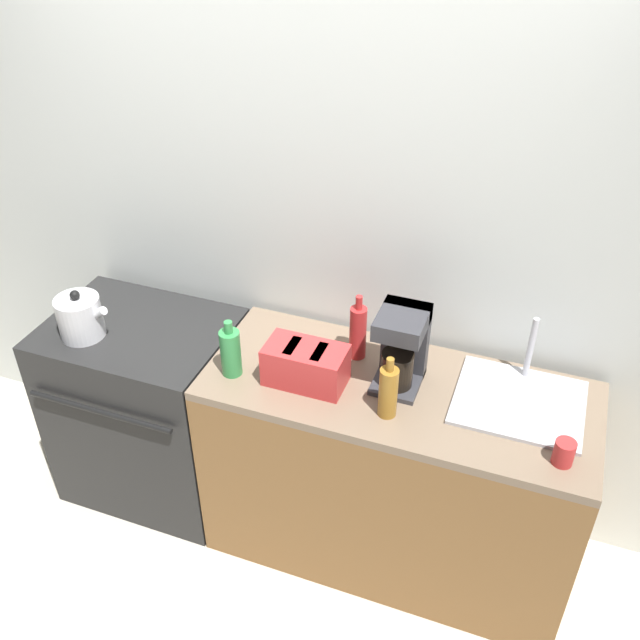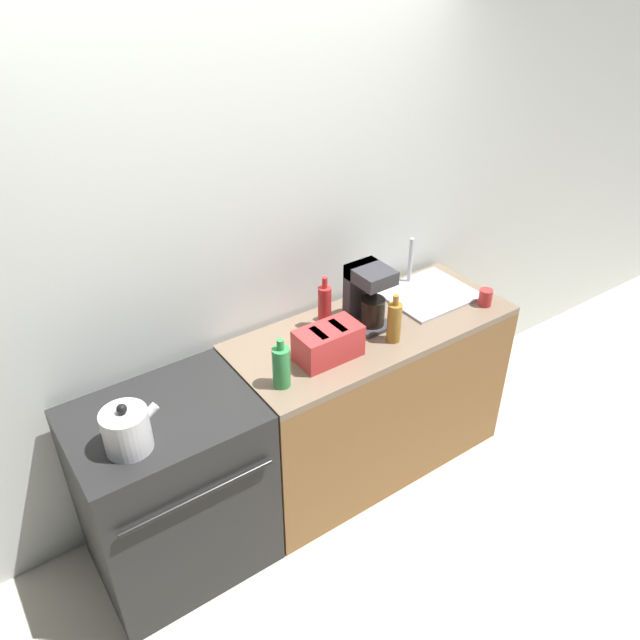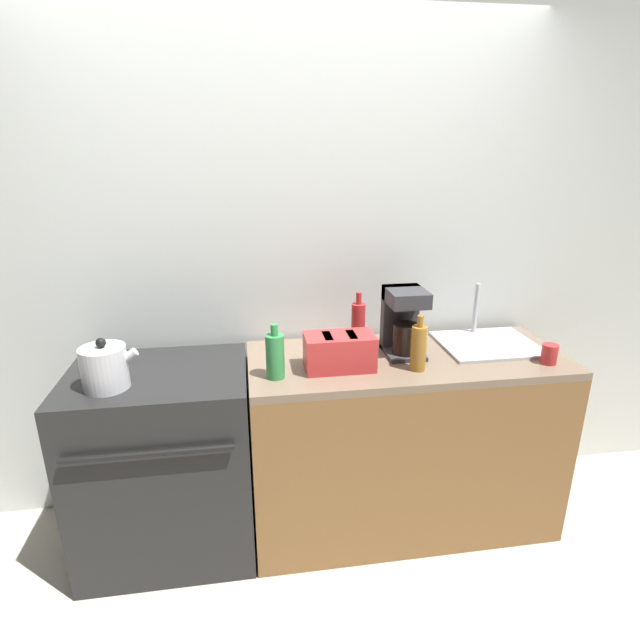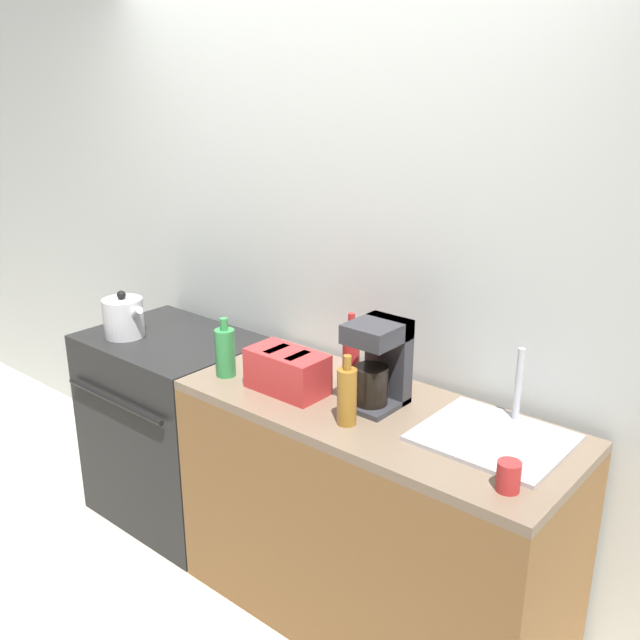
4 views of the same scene
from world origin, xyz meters
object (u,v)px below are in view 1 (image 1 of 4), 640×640
object	(u,v)px
bottle_green	(231,352)
bottle_amber	(388,391)
toaster	(306,365)
stove	(150,406)
bottle_red	(358,332)
kettle	(80,317)
cup_red	(564,453)
coffee_maker	(402,345)

from	to	relation	value
bottle_green	bottle_amber	xyz separation A→B (m)	(0.64, -0.02, 0.00)
toaster	stove	bearing A→B (deg)	174.63
toaster	bottle_red	bearing A→B (deg)	58.54
kettle	toaster	bearing A→B (deg)	2.55
bottle_red	cup_red	world-z (taller)	bottle_red
cup_red	kettle	bearing A→B (deg)	178.49
kettle	stove	bearing A→B (deg)	34.93
coffee_maker	bottle_green	distance (m)	0.66
toaster	bottle_green	world-z (taller)	bottle_green
toaster	bottle_green	distance (m)	0.30
bottle_green	coffee_maker	bearing A→B (deg)	16.71
toaster	bottle_red	world-z (taller)	bottle_red
kettle	cup_red	world-z (taller)	kettle
coffee_maker	bottle_green	world-z (taller)	coffee_maker
kettle	cup_red	xyz separation A→B (m)	(1.96, -0.05, -0.05)
toaster	bottle_amber	size ratio (longest dim) A/B	1.21
toaster	bottle_red	size ratio (longest dim) A/B	1.08
coffee_maker	stove	bearing A→B (deg)	-177.05
bottle_red	kettle	bearing A→B (deg)	-166.67
toaster	bottle_amber	world-z (taller)	bottle_amber
bottle_amber	cup_red	bearing A→B (deg)	-2.48
stove	bottle_green	distance (m)	0.78
bottle_amber	kettle	bearing A→B (deg)	178.95
bottle_red	cup_red	size ratio (longest dim) A/B	3.08
toaster	bottle_amber	distance (m)	0.35
kettle	cup_red	bearing A→B (deg)	-1.51
stove	cup_red	world-z (taller)	cup_red
toaster	bottle_green	xyz separation A→B (m)	(-0.29, -0.05, 0.02)
toaster	bottle_amber	bearing A→B (deg)	-11.24
kettle	bottle_red	xyz separation A→B (m)	(1.13, 0.27, 0.03)
bottle_green	toaster	bearing A→B (deg)	10.13
cup_red	bottle_amber	bearing A→B (deg)	177.52
kettle	bottle_red	bearing A→B (deg)	13.33
stove	bottle_red	world-z (taller)	bottle_red
bottle_green	cup_red	world-z (taller)	bottle_green
kettle	bottle_amber	world-z (taller)	bottle_amber
stove	cup_red	distance (m)	1.86
stove	kettle	bearing A→B (deg)	-145.07
stove	coffee_maker	bearing A→B (deg)	2.95
coffee_maker	bottle_amber	xyz separation A→B (m)	(0.01, -0.20, -0.06)
toaster	cup_red	xyz separation A→B (m)	(0.97, -0.10, -0.03)
kettle	toaster	xyz separation A→B (m)	(0.99, 0.04, -0.01)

